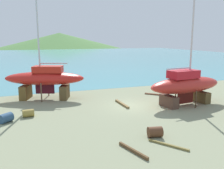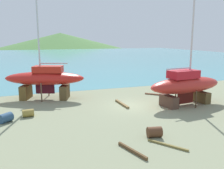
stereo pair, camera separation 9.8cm
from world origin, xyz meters
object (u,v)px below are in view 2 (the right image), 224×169
Objects in this scene: barrel_rust_near at (6,118)px; barrel_tipped_center at (28,113)px; sailboat_large_starboard at (186,85)px; barrel_rust_mid at (154,132)px; sailboat_far_slipway at (45,79)px.

barrel_rust_near reaches higher than barrel_tipped_center.
sailboat_large_starboard is 8.45m from barrel_rust_mid.
sailboat_far_slipway reaches higher than barrel_rust_near.
barrel_rust_near is (-3.23, -6.17, -1.66)m from sailboat_far_slipway.
barrel_rust_near is at bearing 172.60° from sailboat_large_starboard.
sailboat_far_slipway is at bearing 72.25° from barrel_tipped_center.
sailboat_large_starboard is 14.11× the size of barrel_rust_mid.
barrel_tipped_center is (-13.34, 1.08, -1.52)m from sailboat_large_starboard.
sailboat_large_starboard is at bearing -4.63° from barrel_tipped_center.
barrel_rust_near is 1.71m from barrel_tipped_center.
barrel_rust_mid is (5.42, -12.00, -1.68)m from sailboat_far_slipway.
sailboat_far_slipway is at bearing 114.31° from barrel_rust_mid.
barrel_tipped_center is at bearing 27.77° from barrel_rust_near.
sailboat_large_starboard reaches higher than barrel_rust_mid.
sailboat_far_slipway is 1.11× the size of sailboat_large_starboard.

